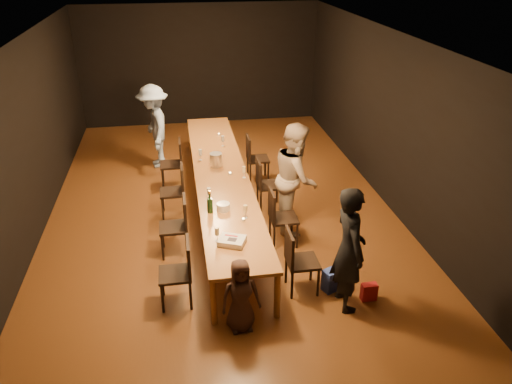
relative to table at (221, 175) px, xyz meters
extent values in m
plane|color=#472911|center=(0.00, 0.00, -0.70)|extent=(10.00, 10.00, 0.00)
cube|color=black|center=(0.00, 5.00, 0.80)|extent=(6.00, 0.04, 3.00)
cube|color=black|center=(0.00, -5.00, 0.80)|extent=(6.00, 0.04, 3.00)
cube|color=black|center=(-3.00, 0.00, 0.80)|extent=(0.04, 10.00, 3.00)
cube|color=black|center=(3.00, 0.00, 0.80)|extent=(0.04, 10.00, 3.00)
cube|color=silver|center=(0.00, 0.00, 2.30)|extent=(6.00, 10.00, 0.04)
cube|color=#97502C|center=(0.00, 0.00, 0.02)|extent=(0.90, 6.00, 0.05)
cylinder|color=#97502C|center=(-0.40, -2.90, -0.35)|extent=(0.08, 0.08, 0.70)
cylinder|color=#97502C|center=(0.40, -2.90, -0.35)|extent=(0.08, 0.08, 0.70)
cylinder|color=#97502C|center=(-0.40, 2.90, -0.35)|extent=(0.08, 0.08, 0.70)
cylinder|color=#97502C|center=(0.40, 2.90, -0.35)|extent=(0.08, 0.08, 0.70)
imported|color=black|center=(1.33, -2.79, 0.15)|extent=(0.44, 0.64, 1.71)
imported|color=#C6AD94|center=(1.15, -0.70, 0.20)|extent=(0.87, 1.01, 1.81)
imported|color=#8DABDB|center=(-1.15, 2.27, 0.17)|extent=(0.82, 1.22, 1.74)
imported|color=#3A2620|center=(-0.08, -3.02, -0.21)|extent=(0.51, 0.36, 0.98)
cube|color=red|center=(1.68, -2.76, -0.58)|extent=(0.21, 0.11, 0.24)
cube|color=#2841AE|center=(1.26, -2.47, -0.54)|extent=(0.30, 0.26, 0.32)
cube|color=white|center=(-0.08, -2.26, 0.09)|extent=(0.42, 0.38, 0.08)
cube|color=black|center=(-0.08, -2.28, 0.13)|extent=(0.14, 0.13, 0.00)
cube|color=red|center=(-0.08, -2.19, 0.13)|extent=(0.17, 0.10, 0.00)
cylinder|color=white|center=(-0.10, -1.33, 0.10)|extent=(0.26, 0.26, 0.11)
cylinder|color=silver|center=(-0.05, 0.31, 0.17)|extent=(0.22, 0.22, 0.24)
cylinder|color=#B2B7B2|center=(0.15, -1.68, 0.06)|extent=(0.05, 0.05, 0.03)
cylinder|color=#B2B7B2|center=(0.15, -0.08, 0.06)|extent=(0.05, 0.05, 0.03)
cylinder|color=#B2B7B2|center=(0.15, 1.87, 0.06)|extent=(0.05, 0.05, 0.03)
camera|label=1|loc=(-0.68, -7.79, 3.60)|focal=35.00mm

